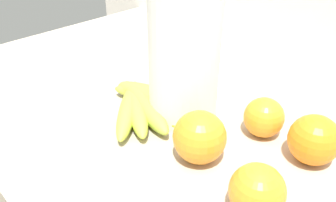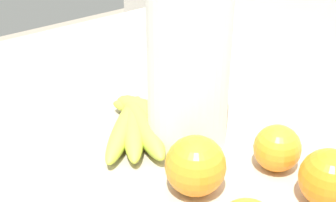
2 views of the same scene
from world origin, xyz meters
The scene contains 6 objects.
banana_bunch centered at (-0.29, -0.04, 0.93)m, with size 0.20×0.21×0.04m.
orange_back_right centered at (-0.01, 0.06, 0.95)m, with size 0.08×0.08×0.08m, color orange.
orange_back_left centered at (-0.13, -0.06, 0.95)m, with size 0.08×0.08×0.08m, color orange.
orange_far_right centered at (-0.01, -0.09, 0.95)m, with size 0.07×0.07×0.07m, color orange.
orange_right centered at (-0.10, 0.06, 0.94)m, with size 0.07×0.07×0.07m, color orange.
paper_towel_roll centered at (-0.23, 0.00, 1.04)m, with size 0.12×0.12×0.29m.
Camera 1 is at (0.18, -0.41, 1.30)m, focal length 40.65 mm.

